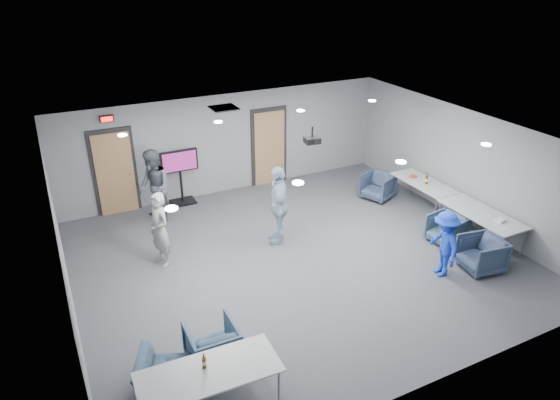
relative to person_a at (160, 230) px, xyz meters
name	(u,v)px	position (x,y,z in m)	size (l,w,h in m)	color
floor	(297,258)	(2.64, -1.09, -0.81)	(9.00, 9.00, 0.00)	#3D3F45
ceiling	(300,139)	(2.64, -1.09, 1.89)	(9.00, 9.00, 0.00)	white
wall_back	(228,144)	(2.64, 2.91, 0.54)	(9.00, 0.02, 2.70)	gray
wall_front	(435,315)	(2.64, -5.09, 0.54)	(9.00, 0.02, 2.70)	gray
wall_left	(62,254)	(-1.86, -1.09, 0.54)	(0.02, 8.00, 2.70)	gray
wall_right	(463,166)	(7.14, -1.09, 0.54)	(0.02, 8.00, 2.70)	gray
door_left	(115,173)	(-0.36, 2.86, 0.26)	(1.06, 0.17, 2.24)	black
door_right	(269,147)	(3.84, 2.86, 0.26)	(1.06, 0.17, 2.24)	black
exit_sign	(107,119)	(-0.36, 2.84, 1.64)	(0.32, 0.08, 0.16)	black
hvac_diffuser	(224,108)	(2.14, 1.71, 1.88)	(0.60, 0.60, 0.03)	black
downlights	(300,140)	(2.64, -1.09, 1.88)	(6.18, 3.78, 0.02)	white
person_a	(160,230)	(0.00, 0.00, 0.00)	(0.59, 0.39, 1.62)	gray
person_b	(154,187)	(0.36, 1.91, 0.11)	(0.90, 0.70, 1.84)	#4F535E
person_c	(278,205)	(2.61, -0.23, 0.10)	(1.07, 0.44, 1.82)	#99AEC5
person_d	(444,244)	(4.97, -2.90, -0.10)	(0.91, 0.52, 1.41)	#1D3ABD
chair_right_a	(378,186)	(5.99, 0.62, -0.46)	(0.74, 0.76, 0.70)	#323F57
chair_right_b	(447,229)	(5.99, -1.98, -0.47)	(0.72, 0.74, 0.67)	#364B5D
chair_right_c	(481,254)	(5.82, -3.13, -0.45)	(0.77, 0.79, 0.72)	#323F57
chair_front_a	(212,345)	(-0.02, -3.21, -0.45)	(0.76, 0.78, 0.71)	#3B4F67
chair_front_b	(171,375)	(-0.76, -3.49, -0.50)	(0.95, 0.83, 0.62)	#374B60
table_right_a	(424,184)	(6.64, -0.38, -0.12)	(0.74, 1.79, 0.73)	#AEB0B3
table_right_b	(481,215)	(6.64, -2.28, -0.12)	(0.82, 1.98, 0.73)	#AEB0B3
table_front_left	(209,374)	(-0.36, -4.09, -0.12)	(1.99, 0.89, 0.73)	#AEB0B3
bottle_front	(204,362)	(-0.38, -3.99, 0.01)	(0.06, 0.06, 0.24)	#5A2F0F
bottle_right	(427,180)	(6.62, -0.48, 0.03)	(0.08, 0.08, 0.29)	#5A2F0F
snack_box	(413,176)	(6.59, 0.00, -0.06)	(0.20, 0.13, 0.04)	#B63B2D
wrapper	(500,221)	(6.68, -2.75, -0.05)	(0.22, 0.15, 0.05)	silver
tv_stand	(180,174)	(1.21, 2.65, 0.02)	(0.96, 0.46, 1.47)	black
projector	(312,140)	(3.26, -0.51, 1.60)	(0.35, 0.33, 0.35)	black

